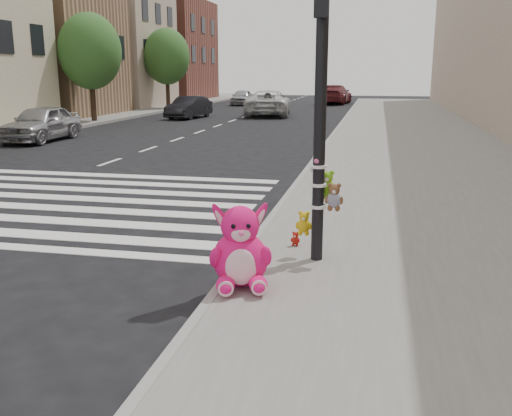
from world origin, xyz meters
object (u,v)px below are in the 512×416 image
(signal_pole, at_px, (321,139))
(red_teddy, at_px, (295,239))
(car_white_near, at_px, (268,103))
(car_silver_far, at_px, (41,123))
(pink_bunny, at_px, (240,252))
(car_dark_far, at_px, (189,107))

(signal_pole, relative_size, red_teddy, 18.43)
(car_white_near, bearing_deg, car_silver_far, 59.76)
(car_silver_far, bearing_deg, red_teddy, -47.63)
(pink_bunny, xyz_separation_m, car_silver_far, (-11.31, 13.84, 0.13))
(red_teddy, bearing_deg, car_dark_far, 122.92)
(signal_pole, distance_m, pink_bunny, 1.93)
(signal_pole, xyz_separation_m, car_dark_far, (-10.00, 24.35, -1.17))
(pink_bunny, relative_size, red_teddy, 4.86)
(signal_pole, xyz_separation_m, pink_bunny, (-0.81, -1.25, -1.23))
(signal_pole, bearing_deg, red_teddy, 126.43)
(car_silver_far, xyz_separation_m, car_white_near, (6.26, 14.58, 0.07))
(signal_pole, relative_size, car_white_near, 0.72)
(pink_bunny, bearing_deg, signal_pole, 40.29)
(pink_bunny, distance_m, car_white_near, 28.87)
(signal_pole, xyz_separation_m, car_white_near, (-5.86, 27.18, -1.04))
(car_dark_far, bearing_deg, red_teddy, -60.55)
(car_silver_far, bearing_deg, pink_bunny, -52.57)
(pink_bunny, height_order, car_dark_far, car_dark_far)
(signal_pole, bearing_deg, car_silver_far, 133.90)
(pink_bunny, relative_size, car_dark_far, 0.27)
(signal_pole, distance_m, car_silver_far, 17.51)
(red_teddy, height_order, car_white_near, car_white_near)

